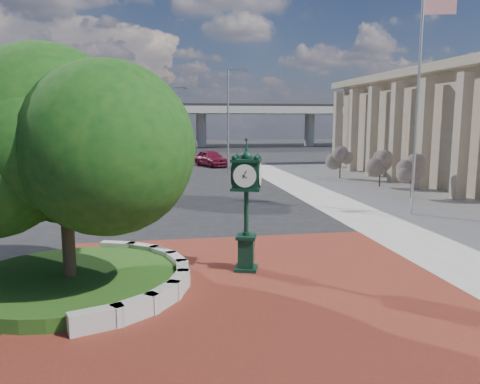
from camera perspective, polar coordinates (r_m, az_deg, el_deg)
name	(u,v)px	position (r m, az deg, el deg)	size (l,w,h in m)	color
ground	(242,279)	(14.57, 0.19, -10.51)	(200.00, 200.00, 0.00)	black
plaza	(248,290)	(13.64, 0.93, -11.80)	(12.00, 12.00, 0.04)	maroon
planter_wall	(152,275)	(14.29, -10.73, -9.92)	(2.96, 6.77, 0.54)	#9E9B93
grass_bed	(71,282)	(14.55, -19.93, -10.26)	(6.10, 6.10, 0.40)	#1B4112
overpass	(171,110)	(83.59, -8.39, 9.88)	(90.00, 12.00, 7.50)	#9E9B93
tree_planter	(64,160)	(13.84, -20.69, 3.70)	(5.20, 5.20, 6.33)	#38281C
tree_street	(134,144)	(31.62, -12.74, 5.72)	(4.40, 4.40, 5.45)	#38281C
post_clock	(246,200)	(14.71, 0.78, -1.04)	(1.05, 1.05, 4.19)	black
parked_car	(211,158)	(49.05, -3.57, 4.14)	(2.01, 4.99, 1.70)	maroon
flagpole_a	(418,99)	(25.12, 20.84, 10.53)	(1.76, 0.37, 11.36)	silver
street_lamp_near	(230,113)	(42.65, -1.18, 9.65)	(2.07, 0.64, 9.31)	slate
street_lamp_far	(176,118)	(57.76, -7.86, 8.98)	(1.83, 0.94, 8.67)	slate
shrub_near	(412,173)	(30.67, 20.26, 2.22)	(1.20, 1.20, 2.20)	#38281C
shrub_mid	(380,165)	(35.16, 16.73, 3.16)	(1.20, 1.20, 2.20)	#38281C
shrub_far	(340,160)	(39.24, 12.14, 3.89)	(1.20, 1.20, 2.20)	#38281C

